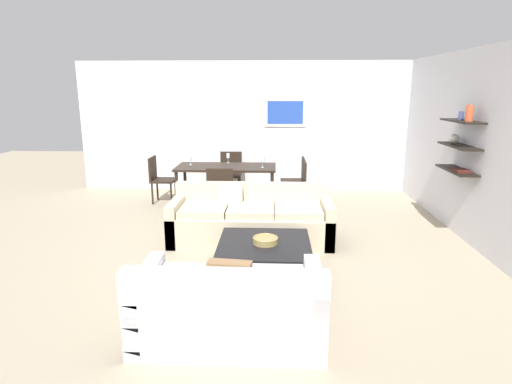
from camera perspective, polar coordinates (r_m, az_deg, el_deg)
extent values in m
plane|color=tan|center=(5.92, 0.02, -7.54)|extent=(18.00, 18.00, 0.00)
cube|color=silver|center=(9.07, 2.87, 8.68)|extent=(8.40, 0.06, 2.70)
cube|color=white|center=(9.01, 3.94, 10.59)|extent=(0.87, 0.02, 0.59)
cube|color=#264CB2|center=(9.00, 3.94, 10.59)|extent=(0.74, 0.01, 0.47)
cube|color=silver|center=(6.77, 26.96, 5.49)|extent=(0.06, 8.20, 2.70)
cube|color=black|center=(6.68, 25.90, 8.55)|extent=(0.28, 0.90, 0.02)
cube|color=black|center=(6.71, 25.59, 5.58)|extent=(0.28, 0.90, 0.02)
cube|color=black|center=(6.76, 25.29, 2.65)|extent=(0.28, 0.90, 0.02)
cylinder|color=#D85933|center=(6.49, 26.71, 9.43)|extent=(0.10, 0.10, 0.22)
sphere|color=silver|center=(6.87, 25.09, 6.48)|extent=(0.14, 0.14, 0.14)
cylinder|color=#4C518C|center=(6.72, 25.80, 9.20)|extent=(0.07, 0.07, 0.12)
cube|color=#4C1E19|center=(6.62, 25.80, 2.62)|extent=(0.20, 0.28, 0.03)
cube|color=beige|center=(6.13, -0.65, -4.68)|extent=(2.29, 0.90, 0.42)
cube|color=beige|center=(6.38, -0.49, -0.30)|extent=(2.29, 0.16, 0.36)
cube|color=beige|center=(6.25, -10.56, -3.69)|extent=(0.14, 0.90, 0.60)
cube|color=beige|center=(6.14, 9.43, -3.95)|extent=(0.14, 0.90, 0.60)
cube|color=beige|center=(6.09, -6.99, -2.36)|extent=(0.65, 0.70, 0.10)
cube|color=beige|center=(6.02, -0.68, -2.45)|extent=(0.65, 0.70, 0.10)
cube|color=beige|center=(6.02, 5.71, -2.51)|extent=(0.65, 0.70, 0.10)
cube|color=beige|center=(6.23, -3.50, -0.67)|extent=(0.37, 0.14, 0.36)
cube|color=white|center=(3.92, -3.53, -15.90)|extent=(1.63, 0.90, 0.42)
cube|color=white|center=(3.41, -4.28, -13.27)|extent=(1.63, 0.16, 0.36)
cube|color=white|center=(3.88, 7.84, -14.86)|extent=(0.14, 0.90, 0.60)
cube|color=white|center=(4.02, -14.50, -14.11)|extent=(0.14, 0.90, 0.60)
cube|color=white|center=(3.82, 1.63, -12.34)|extent=(0.65, 0.70, 0.10)
cube|color=white|center=(3.88, -8.60, -12.03)|extent=(0.65, 0.70, 0.10)
cube|color=#99724C|center=(3.57, -3.54, -11.98)|extent=(0.37, 0.16, 0.36)
cube|color=black|center=(5.10, 1.12, -8.84)|extent=(1.08, 1.10, 0.38)
cylinder|color=#99844C|center=(5.00, 1.27, -6.54)|extent=(0.30, 0.30, 0.07)
torus|color=#99844C|center=(4.99, 1.27, -6.17)|extent=(0.30, 0.30, 0.02)
cube|color=black|center=(7.88, -4.03, 3.34)|extent=(1.83, 0.85, 0.04)
cylinder|color=black|center=(7.75, -10.56, 0.13)|extent=(0.06, 0.06, 0.71)
cylinder|color=black|center=(7.55, 2.16, 0.01)|extent=(0.06, 0.06, 0.71)
cylinder|color=black|center=(8.44, -9.48, 1.29)|extent=(0.06, 0.06, 0.71)
cylinder|color=black|center=(8.26, 2.19, 1.20)|extent=(0.06, 0.06, 0.71)
cube|color=black|center=(7.22, -4.63, -0.07)|extent=(0.44, 0.44, 0.04)
cube|color=black|center=(6.97, -4.87, 1.42)|extent=(0.44, 0.04, 0.43)
cylinder|color=black|center=(7.43, -3.06, -1.43)|extent=(0.04, 0.04, 0.41)
cylinder|color=black|center=(7.47, -5.81, -1.40)|extent=(0.04, 0.04, 0.41)
cylinder|color=black|center=(7.08, -3.33, -2.19)|extent=(0.04, 0.04, 0.41)
cylinder|color=black|center=(7.13, -6.21, -2.15)|extent=(0.04, 0.04, 0.41)
cube|color=black|center=(7.71, 5.00, 0.82)|extent=(0.44, 0.44, 0.04)
cube|color=black|center=(7.68, 6.53, 2.52)|extent=(0.04, 0.44, 0.43)
cylinder|color=black|center=(7.93, 3.61, -0.46)|extent=(0.04, 0.04, 0.41)
cylinder|color=black|center=(7.58, 3.66, -1.12)|extent=(0.04, 0.04, 0.41)
cylinder|color=black|center=(7.95, 6.20, -0.48)|extent=(0.04, 0.04, 0.41)
cylinder|color=black|center=(7.60, 6.37, -1.15)|extent=(0.04, 0.04, 0.41)
cube|color=black|center=(8.66, -3.45, 2.28)|extent=(0.44, 0.44, 0.04)
cube|color=black|center=(8.81, -3.35, 4.04)|extent=(0.44, 0.04, 0.43)
cylinder|color=black|center=(8.55, -4.75, 0.57)|extent=(0.04, 0.04, 0.41)
cylinder|color=black|center=(8.52, -2.35, 0.55)|extent=(0.04, 0.04, 0.41)
cylinder|color=black|center=(8.90, -4.47, 1.10)|extent=(0.04, 0.04, 0.41)
cylinder|color=black|center=(8.87, -2.16, 1.08)|extent=(0.04, 0.04, 0.41)
cube|color=black|center=(8.35, -12.29, 1.55)|extent=(0.44, 0.44, 0.04)
cube|color=black|center=(8.35, -13.71, 3.13)|extent=(0.04, 0.44, 0.43)
cylinder|color=black|center=(8.18, -11.31, -0.26)|extent=(0.04, 0.04, 0.41)
cylinder|color=black|center=(8.52, -10.75, 0.32)|extent=(0.04, 0.04, 0.41)
cylinder|color=black|center=(8.27, -13.73, -0.23)|extent=(0.04, 0.04, 0.41)
cylinder|color=black|center=(8.61, -13.08, 0.34)|extent=(0.04, 0.04, 0.41)
cube|color=black|center=(8.08, 4.88, 1.43)|extent=(0.44, 0.44, 0.04)
cube|color=black|center=(8.05, 6.34, 3.04)|extent=(0.04, 0.44, 0.43)
cylinder|color=black|center=(8.30, 3.56, 0.19)|extent=(0.04, 0.04, 0.41)
cylinder|color=black|center=(7.95, 3.60, -0.42)|extent=(0.04, 0.04, 0.41)
cylinder|color=black|center=(8.32, 6.04, 0.16)|extent=(0.04, 0.04, 0.41)
cylinder|color=black|center=(7.97, 6.19, -0.44)|extent=(0.04, 0.04, 0.41)
cylinder|color=silver|center=(8.08, -8.74, 3.64)|extent=(0.06, 0.06, 0.01)
cylinder|color=silver|center=(8.07, -8.75, 3.92)|extent=(0.01, 0.01, 0.07)
cylinder|color=silver|center=(8.06, -8.77, 4.43)|extent=(0.06, 0.06, 0.07)
cylinder|color=silver|center=(7.72, 0.90, 3.34)|extent=(0.06, 0.06, 0.01)
cylinder|color=silver|center=(7.72, 0.90, 3.69)|extent=(0.01, 0.01, 0.09)
cylinder|color=silver|center=(7.70, 0.90, 4.36)|extent=(0.07, 0.07, 0.09)
cylinder|color=silver|center=(8.23, -3.75, 3.96)|extent=(0.06, 0.06, 0.01)
cylinder|color=silver|center=(8.22, -3.76, 4.28)|extent=(0.01, 0.01, 0.09)
cylinder|color=silver|center=(8.21, -3.77, 4.89)|extent=(0.06, 0.06, 0.09)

